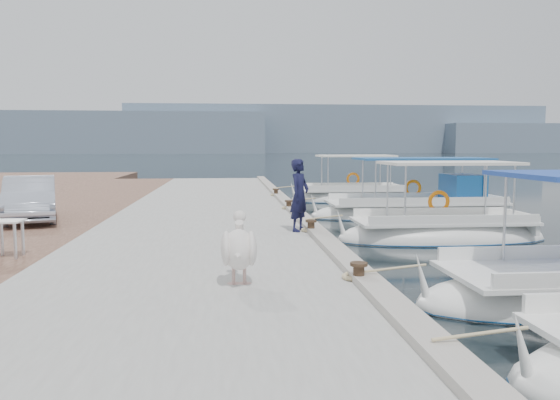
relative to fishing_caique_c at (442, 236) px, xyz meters
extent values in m
plane|color=black|center=(-3.62, -2.92, -0.13)|extent=(400.00, 400.00, 0.00)
cube|color=gray|center=(-6.62, 2.08, 0.12)|extent=(6.00, 40.00, 0.50)
cube|color=#9B9489|center=(-3.84, 2.08, 0.43)|extent=(0.44, 40.00, 0.12)
cube|color=brown|center=(-11.62, 2.08, 0.12)|extent=(4.00, 40.00, 0.50)
cube|color=slate|center=(-63.62, 187.08, 6.87)|extent=(140.00, 40.00, 14.00)
cube|color=slate|center=(36.38, 207.08, 8.87)|extent=(160.00, 40.00, 18.00)
ellipsoid|color=white|center=(0.00, 0.00, -0.08)|extent=(6.03, 2.17, 1.30)
ellipsoid|color=#144D8F|center=(0.00, 0.00, -0.10)|extent=(6.06, 2.21, 0.22)
cube|color=white|center=(0.00, 0.00, 0.42)|extent=(4.94, 1.86, 0.08)
cube|color=white|center=(0.15, 0.00, 2.06)|extent=(3.62, 1.99, 0.08)
cylinder|color=silver|center=(-1.36, -0.82, 1.22)|extent=(0.05, 0.05, 1.60)
torus|color=orange|center=(0.30, 1.03, 0.87)|extent=(0.68, 0.12, 0.68)
ellipsoid|color=white|center=(1.00, 5.03, -0.08)|extent=(8.03, 2.48, 1.30)
ellipsoid|color=#144D8F|center=(1.00, 5.03, -0.10)|extent=(8.07, 2.52, 0.22)
cube|color=white|center=(1.00, 5.03, 0.42)|extent=(6.58, 2.13, 0.08)
cube|color=#1E5597|center=(1.20, 5.03, 2.06)|extent=(4.82, 2.28, 0.08)
cylinder|color=silver|center=(-0.81, 4.11, 1.22)|extent=(0.05, 0.05, 1.60)
torus|color=orange|center=(1.30, 6.21, 0.87)|extent=(0.68, 0.12, 0.68)
cube|color=#144D8F|center=(2.80, 5.03, 0.97)|extent=(1.20, 1.73, 1.00)
ellipsoid|color=white|center=(-0.05, 11.11, -0.08)|extent=(5.95, 2.29, 1.30)
ellipsoid|color=#144D8F|center=(-0.05, 11.11, -0.10)|extent=(5.98, 2.34, 0.22)
cube|color=white|center=(-0.05, 11.11, 0.42)|extent=(4.88, 1.97, 0.08)
cube|color=white|center=(0.10, 11.11, 2.06)|extent=(3.57, 2.11, 0.08)
cylinder|color=silver|center=(-1.38, 10.25, 1.22)|extent=(0.05, 0.05, 1.60)
torus|color=orange|center=(0.25, 12.20, 0.87)|extent=(0.68, 0.12, 0.68)
cylinder|color=black|center=(-3.97, -6.42, 0.52)|extent=(0.18, 0.18, 0.30)
cylinder|color=black|center=(-3.97, -6.42, 0.67)|extent=(0.28, 0.28, 0.05)
cylinder|color=black|center=(-3.97, -1.42, 0.52)|extent=(0.18, 0.18, 0.30)
cylinder|color=black|center=(-3.97, -1.42, 0.67)|extent=(0.28, 0.28, 0.05)
cylinder|color=black|center=(-3.97, 3.58, 0.52)|extent=(0.18, 0.18, 0.30)
cylinder|color=black|center=(-3.97, 3.58, 0.67)|extent=(0.28, 0.28, 0.05)
cylinder|color=black|center=(-3.97, 8.58, 0.52)|extent=(0.18, 0.18, 0.30)
cylinder|color=black|center=(-3.97, 8.58, 0.67)|extent=(0.28, 0.28, 0.05)
cylinder|color=tan|center=(-5.95, -6.32, 0.55)|extent=(0.05, 0.05, 0.34)
cylinder|color=tan|center=(-5.78, -6.33, 0.55)|extent=(0.05, 0.05, 0.34)
ellipsoid|color=silver|center=(-5.86, -6.33, 0.93)|extent=(0.54, 0.84, 0.64)
cylinder|color=silver|center=(-5.85, -6.03, 1.20)|extent=(0.15, 0.30, 0.34)
sphere|color=silver|center=(-5.84, -5.93, 1.39)|extent=(0.21, 0.21, 0.21)
cone|color=#EAA566|center=(-5.82, -5.62, 1.30)|extent=(0.14, 0.63, 0.25)
imported|color=black|center=(-4.22, -1.09, 1.30)|extent=(0.74, 0.80, 1.84)
imported|color=silver|center=(-11.75, 1.58, 1.02)|extent=(2.47, 4.15, 1.29)
cylinder|color=silver|center=(-10.10, -4.03, 0.72)|extent=(0.06, 0.06, 0.70)
cylinder|color=silver|center=(-10.50, -3.63, 0.72)|extent=(0.06, 0.06, 0.70)
cylinder|color=silver|center=(-10.10, -3.63, 0.72)|extent=(0.06, 0.06, 0.70)
cube|color=white|center=(-10.30, -3.83, 1.09)|extent=(0.55, 0.55, 0.03)
camera|label=1|loc=(-6.02, -14.77, 2.54)|focal=35.00mm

